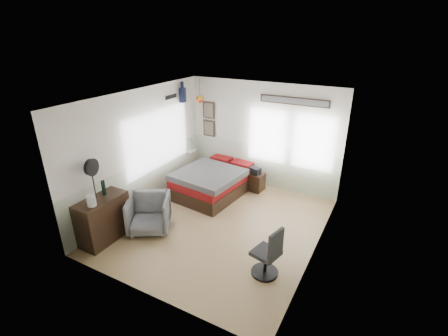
{
  "coord_description": "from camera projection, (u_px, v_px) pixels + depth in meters",
  "views": [
    {
      "loc": [
        2.89,
        -5.11,
        3.86
      ],
      "look_at": [
        -0.1,
        0.4,
        1.15
      ],
      "focal_mm": 26.0,
      "sensor_mm": 36.0,
      "label": 1
    }
  ],
  "objects": [
    {
      "name": "kettle",
      "position": [
        91.0,
        200.0,
        5.84
      ],
      "size": [
        0.19,
        0.16,
        0.22
      ],
      "rotation": [
        0.0,
        0.0,
        -0.17
      ],
      "color": "silver",
      "rests_on": "dresser"
    },
    {
      "name": "stand_fan",
      "position": [
        91.0,
        168.0,
        5.88
      ],
      "size": [
        0.14,
        0.33,
        0.81
      ],
      "rotation": [
        0.0,
        0.0,
        0.19
      ],
      "color": "black",
      "rests_on": "dresser"
    },
    {
      "name": "task_chair",
      "position": [
        268.0,
        257.0,
        5.37
      ],
      "size": [
        0.5,
        0.5,
        0.93
      ],
      "rotation": [
        0.0,
        0.0,
        -0.24
      ],
      "color": "black",
      "rests_on": "ground_plane"
    },
    {
      "name": "room_shell",
      "position": [
        220.0,
        151.0,
        6.47
      ],
      "size": [
        4.02,
        4.52,
        2.71
      ],
      "color": "beige",
      "rests_on": "ground_plane"
    },
    {
      "name": "nightstand",
      "position": [
        255.0,
        182.0,
        8.34
      ],
      "size": [
        0.48,
        0.4,
        0.46
      ],
      "primitive_type": "cube",
      "rotation": [
        0.0,
        0.0,
        -0.08
      ],
      "color": "black",
      "rests_on": "ground_plane"
    },
    {
      "name": "bed",
      "position": [
        214.0,
        181.0,
        8.17
      ],
      "size": [
        1.61,
        2.14,
        0.64
      ],
      "rotation": [
        0.0,
        0.0,
        -0.11
      ],
      "color": "black",
      "rests_on": "ground_plane"
    },
    {
      "name": "bottle",
      "position": [
        104.0,
        188.0,
        6.21
      ],
      "size": [
        0.07,
        0.07,
        0.3
      ],
      "primitive_type": "cylinder",
      "color": "black",
      "rests_on": "dresser"
    },
    {
      "name": "ground_plane",
      "position": [
        219.0,
        225.0,
        6.92
      ],
      "size": [
        4.0,
        4.5,
        0.01
      ],
      "primitive_type": "cube",
      "color": "tan"
    },
    {
      "name": "wall_decor",
      "position": [
        218.0,
        104.0,
        8.15
      ],
      "size": [
        3.55,
        1.32,
        1.44
      ],
      "color": "#332417",
      "rests_on": "room_shell"
    },
    {
      "name": "black_bag",
      "position": [
        255.0,
        171.0,
        8.22
      ],
      "size": [
        0.32,
        0.25,
        0.17
      ],
      "primitive_type": "cube",
      "rotation": [
        0.0,
        0.0,
        -0.27
      ],
      "color": "black",
      "rests_on": "nightstand"
    },
    {
      "name": "armchair",
      "position": [
        149.0,
        214.0,
        6.62
      ],
      "size": [
        1.12,
        1.13,
        0.76
      ],
      "primitive_type": "imported",
      "rotation": [
        0.0,
        0.0,
        0.54
      ],
      "color": "slate",
      "rests_on": "ground_plane"
    },
    {
      "name": "dresser",
      "position": [
        103.0,
        219.0,
        6.3
      ],
      "size": [
        0.48,
        1.0,
        0.9
      ],
      "primitive_type": "cube",
      "color": "black",
      "rests_on": "ground_plane"
    }
  ]
}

